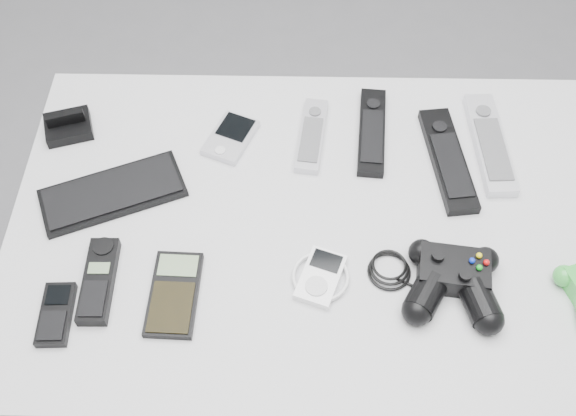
{
  "coord_description": "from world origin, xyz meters",
  "views": [
    {
      "loc": [
        -0.04,
        -0.73,
        1.65
      ],
      "look_at": [
        -0.06,
        -0.08,
        0.73
      ],
      "focal_mm": 42.0,
      "sensor_mm": 36.0,
      "label": 1
    }
  ],
  "objects_px": {
    "remote_silver_b": "(490,143)",
    "cordless_handset": "(99,280)",
    "remote_black_b": "(448,159)",
    "pda_keyboard": "(113,193)",
    "calculator": "(174,294)",
    "remote_silver_a": "(312,135)",
    "mp3_player": "(321,277)",
    "desk": "(323,239)",
    "mobile_phone": "(56,314)",
    "pda": "(230,137)",
    "remote_black_a": "(372,131)",
    "controller_black": "(454,279)"
  },
  "relations": [
    {
      "from": "remote_silver_b",
      "to": "cordless_handset",
      "type": "bearing_deg",
      "value": -158.69
    },
    {
      "from": "remote_black_b",
      "to": "cordless_handset",
      "type": "height_order",
      "value": "same"
    },
    {
      "from": "pda_keyboard",
      "to": "calculator",
      "type": "bearing_deg",
      "value": -79.38
    },
    {
      "from": "remote_silver_a",
      "to": "mp3_player",
      "type": "xyz_separation_m",
      "value": [
        0.01,
        -0.3,
        -0.0
      ]
    },
    {
      "from": "desk",
      "to": "calculator",
      "type": "relative_size",
      "value": 7.22
    },
    {
      "from": "calculator",
      "to": "remote_black_b",
      "type": "bearing_deg",
      "value": 33.09
    },
    {
      "from": "remote_silver_b",
      "to": "mp3_player",
      "type": "xyz_separation_m",
      "value": [
        -0.31,
        -0.28,
        -0.0
      ]
    },
    {
      "from": "pda_keyboard",
      "to": "cordless_handset",
      "type": "xyz_separation_m",
      "value": [
        0.01,
        -0.17,
        0.0
      ]
    },
    {
      "from": "pda_keyboard",
      "to": "remote_black_b",
      "type": "relative_size",
      "value": 1.05
    },
    {
      "from": "mobile_phone",
      "to": "cordless_handset",
      "type": "distance_m",
      "value": 0.08
    },
    {
      "from": "desk",
      "to": "pda_keyboard",
      "type": "distance_m",
      "value": 0.37
    },
    {
      "from": "desk",
      "to": "mp3_player",
      "type": "height_order",
      "value": "mp3_player"
    },
    {
      "from": "remote_black_b",
      "to": "cordless_handset",
      "type": "relative_size",
      "value": 1.57
    },
    {
      "from": "calculator",
      "to": "mp3_player",
      "type": "height_order",
      "value": "mp3_player"
    },
    {
      "from": "desk",
      "to": "remote_silver_a",
      "type": "bearing_deg",
      "value": 96.76
    },
    {
      "from": "desk",
      "to": "pda",
      "type": "bearing_deg",
      "value": 134.49
    },
    {
      "from": "mobile_phone",
      "to": "calculator",
      "type": "relative_size",
      "value": 0.71
    },
    {
      "from": "desk",
      "to": "cordless_handset",
      "type": "xyz_separation_m",
      "value": [
        -0.36,
        -0.13,
        0.07
      ]
    },
    {
      "from": "remote_black_a",
      "to": "cordless_handset",
      "type": "distance_m",
      "value": 0.55
    },
    {
      "from": "remote_black_a",
      "to": "cordless_handset",
      "type": "relative_size",
      "value": 1.38
    },
    {
      "from": "cordless_handset",
      "to": "calculator",
      "type": "height_order",
      "value": "cordless_handset"
    },
    {
      "from": "remote_black_a",
      "to": "mobile_phone",
      "type": "distance_m",
      "value": 0.63
    },
    {
      "from": "mp3_player",
      "to": "remote_silver_a",
      "type": "bearing_deg",
      "value": 112.06
    },
    {
      "from": "remote_silver_b",
      "to": "mobile_phone",
      "type": "distance_m",
      "value": 0.8
    },
    {
      "from": "desk",
      "to": "pda",
      "type": "relative_size",
      "value": 9.88
    },
    {
      "from": "desk",
      "to": "remote_black_b",
      "type": "relative_size",
      "value": 4.59
    },
    {
      "from": "pda",
      "to": "mp3_player",
      "type": "height_order",
      "value": "same"
    },
    {
      "from": "pda_keyboard",
      "to": "remote_black_a",
      "type": "xyz_separation_m",
      "value": [
        0.45,
        0.15,
        0.0
      ]
    },
    {
      "from": "remote_black_a",
      "to": "mobile_phone",
      "type": "height_order",
      "value": "remote_black_a"
    },
    {
      "from": "remote_silver_a",
      "to": "mp3_player",
      "type": "distance_m",
      "value": 0.3
    },
    {
      "from": "remote_silver_b",
      "to": "desk",
      "type": "bearing_deg",
      "value": -154.21
    },
    {
      "from": "remote_black_a",
      "to": "mobile_phone",
      "type": "xyz_separation_m",
      "value": [
        -0.5,
        -0.38,
        -0.0
      ]
    },
    {
      "from": "pda",
      "to": "remote_black_b",
      "type": "distance_m",
      "value": 0.39
    },
    {
      "from": "desk",
      "to": "calculator",
      "type": "height_order",
      "value": "calculator"
    },
    {
      "from": "controller_black",
      "to": "remote_silver_b",
      "type": "bearing_deg",
      "value": 77.63
    },
    {
      "from": "remote_silver_b",
      "to": "remote_black_b",
      "type": "bearing_deg",
      "value": -157.17
    },
    {
      "from": "cordless_handset",
      "to": "desk",
      "type": "bearing_deg",
      "value": 19.22
    },
    {
      "from": "calculator",
      "to": "controller_black",
      "type": "relative_size",
      "value": 0.56
    },
    {
      "from": "mobile_phone",
      "to": "mp3_player",
      "type": "xyz_separation_m",
      "value": [
        0.4,
        0.07,
        -0.0
      ]
    },
    {
      "from": "mp3_player",
      "to": "controller_black",
      "type": "height_order",
      "value": "controller_black"
    },
    {
      "from": "desk",
      "to": "mp3_player",
      "type": "relative_size",
      "value": 10.9
    },
    {
      "from": "remote_black_b",
      "to": "cordless_handset",
      "type": "distance_m",
      "value": 0.63
    },
    {
      "from": "remote_silver_a",
      "to": "mp3_player",
      "type": "bearing_deg",
      "value": -80.46
    },
    {
      "from": "remote_silver_b",
      "to": "pda_keyboard",
      "type": "bearing_deg",
      "value": -172.58
    },
    {
      "from": "remote_silver_a",
      "to": "remote_black_a",
      "type": "bearing_deg",
      "value": 12.43
    },
    {
      "from": "remote_silver_a",
      "to": "controller_black",
      "type": "xyz_separation_m",
      "value": [
        0.22,
        -0.31,
        0.02
      ]
    },
    {
      "from": "desk",
      "to": "mp3_player",
      "type": "bearing_deg",
      "value": -93.89
    },
    {
      "from": "cordless_handset",
      "to": "pda_keyboard",
      "type": "bearing_deg",
      "value": 91.81
    },
    {
      "from": "remote_black_a",
      "to": "remote_black_b",
      "type": "height_order",
      "value": "remote_black_b"
    },
    {
      "from": "pda_keyboard",
      "to": "remote_silver_b",
      "type": "distance_m",
      "value": 0.68
    }
  ]
}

